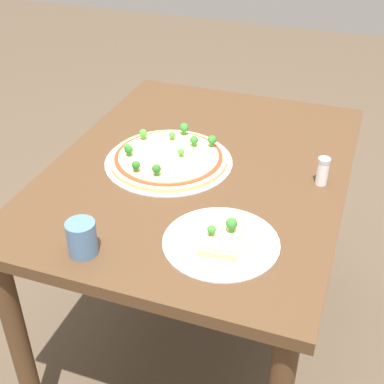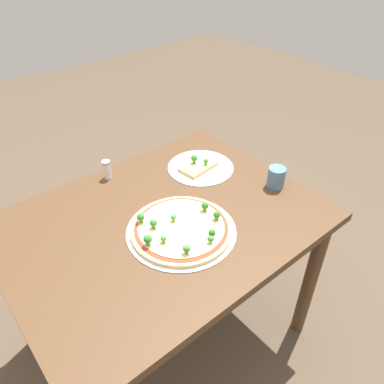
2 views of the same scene
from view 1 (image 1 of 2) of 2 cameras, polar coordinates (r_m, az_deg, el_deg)
ground_plane at (r=2.12m, az=0.70°, el=-14.87°), size 8.00×8.00×0.00m
dining_table at (r=1.69m, az=0.85°, el=-0.16°), size 1.15×0.88×0.75m
pizza_tray_whole at (r=1.65m, az=-2.51°, el=3.64°), size 0.39×0.39×0.07m
pizza_tray_slice at (r=1.33m, az=3.22°, el=-4.95°), size 0.29×0.29×0.06m
drinking_cup at (r=1.30m, az=-11.66°, el=-4.84°), size 0.07×0.07×0.09m
condiment_shaker at (r=1.57m, az=13.77°, el=2.19°), size 0.04×0.04×0.08m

